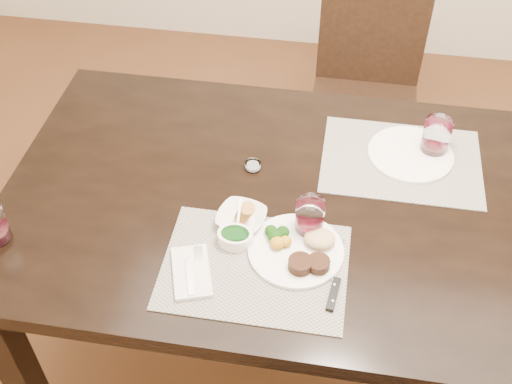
% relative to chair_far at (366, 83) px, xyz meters
% --- Properties ---
extents(ground_plane, '(4.50, 4.50, 0.00)m').
position_rel_chair_far_xyz_m(ground_plane, '(0.00, -0.93, -0.50)').
color(ground_plane, '#462916').
rests_on(ground_plane, ground).
extents(dining_table, '(2.00, 1.00, 0.75)m').
position_rel_chair_far_xyz_m(dining_table, '(0.00, -0.93, 0.16)').
color(dining_table, black).
rests_on(dining_table, ground).
extents(chair_far, '(0.42, 0.42, 0.90)m').
position_rel_chair_far_xyz_m(chair_far, '(0.00, 0.00, 0.00)').
color(chair_far, black).
rests_on(chair_far, ground).
extents(placemat_near, '(0.46, 0.34, 0.00)m').
position_rel_chair_far_xyz_m(placemat_near, '(-0.26, -1.19, 0.25)').
color(placemat_near, gray).
rests_on(placemat_near, dining_table).
extents(placemat_far, '(0.46, 0.34, 0.00)m').
position_rel_chair_far_xyz_m(placemat_far, '(0.10, -0.73, 0.25)').
color(placemat_far, gray).
rests_on(placemat_far, dining_table).
extents(dinner_plate, '(0.24, 0.24, 0.04)m').
position_rel_chair_far_xyz_m(dinner_plate, '(-0.15, -1.13, 0.26)').
color(dinner_plate, white).
rests_on(dinner_plate, placemat_near).
extents(napkin_fork, '(0.14, 0.18, 0.02)m').
position_rel_chair_far_xyz_m(napkin_fork, '(-0.41, -1.24, 0.26)').
color(napkin_fork, silver).
rests_on(napkin_fork, placemat_near).
extents(steak_knife, '(0.03, 0.23, 0.01)m').
position_rel_chair_far_xyz_m(steak_knife, '(-0.06, -1.22, 0.26)').
color(steak_knife, silver).
rests_on(steak_knife, placemat_near).
extents(cracker_bowl, '(0.15, 0.15, 0.06)m').
position_rel_chair_far_xyz_m(cracker_bowl, '(-0.32, -1.05, 0.27)').
color(cracker_bowl, white).
rests_on(cracker_bowl, placemat_near).
extents(sauce_ramekin, '(0.09, 0.14, 0.07)m').
position_rel_chair_far_xyz_m(sauce_ramekin, '(-0.32, -1.12, 0.27)').
color(sauce_ramekin, white).
rests_on(sauce_ramekin, placemat_near).
extents(wine_glass_near, '(0.08, 0.08, 0.10)m').
position_rel_chair_far_xyz_m(wine_glass_near, '(-0.14, -1.05, 0.30)').
color(wine_glass_near, silver).
rests_on(wine_glass_near, placemat_near).
extents(far_plate, '(0.25, 0.25, 0.01)m').
position_rel_chair_far_xyz_m(far_plate, '(0.13, -0.71, 0.26)').
color(far_plate, white).
rests_on(far_plate, placemat_far).
extents(wine_glass_far, '(0.08, 0.08, 0.11)m').
position_rel_chair_far_xyz_m(wine_glass_far, '(0.19, -0.67, 0.30)').
color(wine_glass_far, silver).
rests_on(wine_glass_far, placemat_far).
extents(salt_cellar, '(0.05, 0.05, 0.02)m').
position_rel_chair_far_xyz_m(salt_cellar, '(-0.32, -0.83, 0.26)').
color(salt_cellar, silver).
rests_on(salt_cellar, dining_table).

